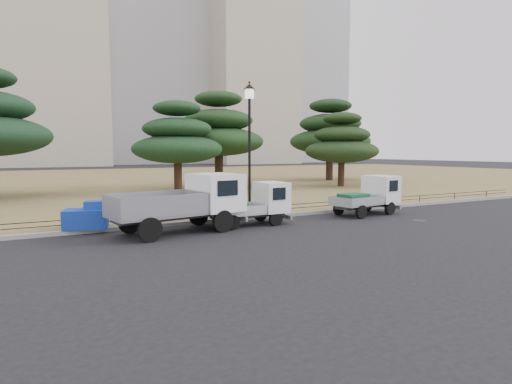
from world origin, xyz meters
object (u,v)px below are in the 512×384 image
truck_large (186,200)px  truck_kei_front (254,204)px  street_lamp (249,127)px  truck_kei_rear (369,195)px  tarp_pile (87,217)px

truck_large → truck_kei_front: bearing=-5.9°
truck_kei_front → street_lamp: street_lamp is taller
truck_kei_rear → tarp_pile: truck_kei_rear is taller
truck_kei_front → truck_kei_rear: size_ratio=0.90×
truck_kei_rear → street_lamp: (-5.74, 1.57, 3.23)m
truck_large → truck_kei_front: (3.06, 0.19, -0.33)m
truck_kei_front → truck_kei_rear: 6.31m
street_lamp → truck_kei_front: bearing=-109.9°
street_lamp → tarp_pile: street_lamp is taller
truck_kei_front → tarp_pile: (-6.41, 1.51, -0.31)m
truck_large → tarp_pile: bearing=143.6°
truck_kei_front → street_lamp: size_ratio=0.57×
truck_large → truck_kei_front: truck_large is taller
street_lamp → tarp_pile: size_ratio=3.30×
truck_large → tarp_pile: (-3.35, 1.70, -0.65)m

